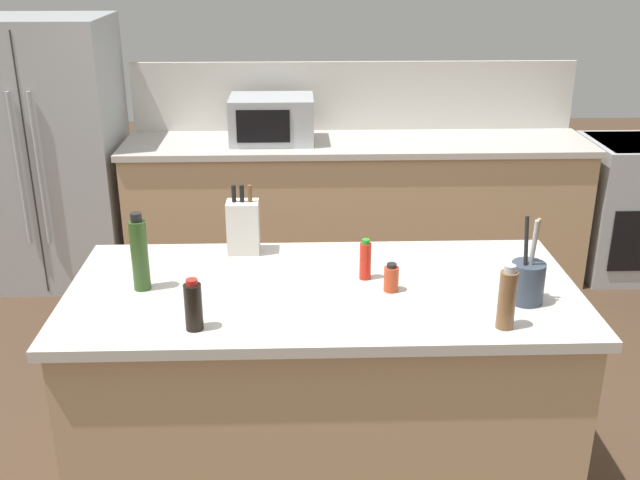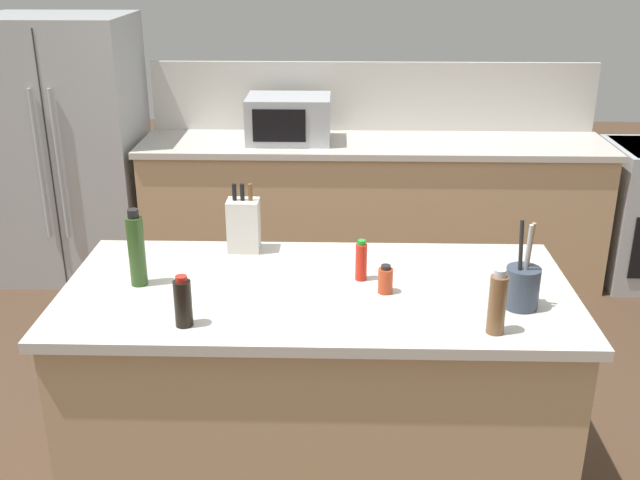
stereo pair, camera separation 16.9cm
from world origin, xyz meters
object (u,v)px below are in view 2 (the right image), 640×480
Objects in this scene: knife_block at (244,225)px; spice_jar_paprika at (385,280)px; olive_oil_bottle at (137,250)px; refrigerator at (70,149)px; pepper_grinder at (497,303)px; microwave at (289,119)px; utensil_crock at (522,286)px; soy_sauce_bottle at (183,302)px; hot_sauce_bottle at (361,261)px.

knife_block reaches higher than spice_jar_paprika.
olive_oil_bottle is at bearing -135.63° from knife_block.
refrigerator is 3.46m from pepper_grinder.
olive_oil_bottle is (-0.42, -2.19, -0.00)m from microwave.
microwave is 1.65× the size of utensil_crock.
microwave is at bearing 108.47° from pepper_grinder.
microwave is at bearing 85.68° from soy_sauce_bottle.
refrigerator reaches higher than knife_block.
soy_sauce_bottle is at bearing -53.91° from olive_oil_bottle.
utensil_crock is 1.40m from olive_oil_bottle.
olive_oil_bottle reaches higher than hot_sauce_bottle.
refrigerator is at bearing 131.73° from pepper_grinder.
utensil_crock is 1.17m from soy_sauce_bottle.
refrigerator is at bearing 116.37° from soy_sauce_bottle.
refrigerator is 5.93× the size of knife_block.
soy_sauce_bottle is (-1.16, -0.17, 0.00)m from utensil_crock.
utensil_crock is at bearing 56.24° from pepper_grinder.
soy_sauce_bottle is 0.80× the size of pepper_grinder.
knife_block is at bearing 145.41° from spice_jar_paprika.
hot_sauce_bottle is 0.84m from olive_oil_bottle.
pepper_grinder reaches higher than hot_sauce_bottle.
olive_oil_bottle is (-0.23, 0.32, 0.06)m from soy_sauce_bottle.
soy_sauce_bottle reaches higher than spice_jar_paprika.
spice_jar_paprika is 0.93m from olive_oil_bottle.
refrigerator is at bearing 130.56° from spice_jar_paprika.
refrigerator reaches higher than soy_sauce_bottle.
olive_oil_bottle is at bearing 177.07° from spice_jar_paprika.
spice_jar_paprika is at bearing -52.10° from hot_sauce_bottle.
microwave is 2.54m from utensil_crock.
microwave is at bearing 101.00° from hot_sauce_bottle.
microwave is (1.46, -0.05, 0.23)m from refrigerator.
hot_sauce_bottle reaches higher than spice_jar_paprika.
hot_sauce_bottle is at bearing 127.90° from spice_jar_paprika.
refrigerator is 5.37× the size of utensil_crock.
spice_jar_paprika is at bearing -34.26° from knife_block.
pepper_grinder is at bearing -71.53° from microwave.
knife_block is at bearing 44.03° from olive_oil_bottle.
pepper_grinder is (1.03, -0.02, 0.02)m from soy_sauce_bottle.
utensil_crock is at bearing -21.30° from hot_sauce_bottle.
knife_block is (-0.07, -1.85, -0.03)m from microwave.
olive_oil_bottle is at bearing 126.09° from soy_sauce_bottle.
spice_jar_paprika is (-0.47, 0.11, -0.03)m from utensil_crock.
utensil_crock is 1.41× the size of pepper_grinder.
pepper_grinder is at bearing -1.26° from soy_sauce_bottle.
microwave is 2.67m from pepper_grinder.
hot_sauce_bottle is at bearing 32.40° from soy_sauce_bottle.
utensil_crock reaches higher than hot_sauce_bottle.
hot_sauce_bottle is at bearing -29.88° from knife_block.
spice_jar_paprika is (1.96, -2.29, 0.13)m from refrigerator.
pepper_grinder reaches higher than soy_sauce_bottle.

